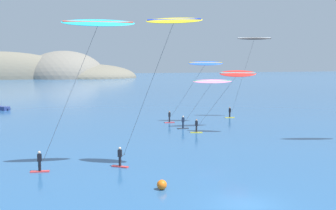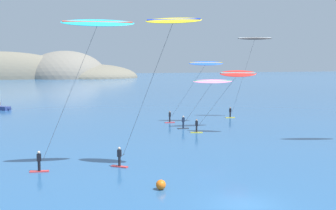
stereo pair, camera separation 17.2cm
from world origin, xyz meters
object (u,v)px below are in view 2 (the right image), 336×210
at_px(sailboat_near, 0,106).
at_px(kitesurfer_pink, 211,85).
at_px(kitesurfer_red, 234,79).
at_px(marker_buoy, 161,185).
at_px(kitesurfer_black, 252,46).
at_px(kitesurfer_blue, 203,69).
at_px(kitesurfer_cyan, 93,35).
at_px(kitesurfer_yellow, 168,33).

height_order(sailboat_near, kitesurfer_pink, kitesurfer_pink).
height_order(kitesurfer_red, marker_buoy, kitesurfer_red).
bearing_deg(kitesurfer_black, kitesurfer_pink, -147.43).
height_order(kitesurfer_pink, kitesurfer_red, kitesurfer_red).
bearing_deg(kitesurfer_red, kitesurfer_blue, 87.65).
distance_m(sailboat_near, kitesurfer_red, 47.44).
bearing_deg(kitesurfer_blue, kitesurfer_cyan, -132.56).
bearing_deg(kitesurfer_black, marker_buoy, -130.19).
relative_size(kitesurfer_cyan, marker_buoy, 17.66).
distance_m(kitesurfer_yellow, kitesurfer_blue, 27.66).
bearing_deg(kitesurfer_blue, kitesurfer_red, -92.35).
bearing_deg(marker_buoy, kitesurfer_pink, 57.18).
bearing_deg(kitesurfer_black, kitesurfer_red, -129.39).
distance_m(kitesurfer_pink, kitesurfer_cyan, 25.69).
height_order(sailboat_near, marker_buoy, sailboat_near).
bearing_deg(kitesurfer_cyan, kitesurfer_red, 30.69).
distance_m(sailboat_near, kitesurfer_pink, 42.78).
height_order(kitesurfer_blue, kitesurfer_red, kitesurfer_blue).
bearing_deg(kitesurfer_cyan, kitesurfer_black, 38.85).
bearing_deg(kitesurfer_yellow, kitesurfer_black, 47.55).
height_order(sailboat_near, kitesurfer_black, kitesurfer_black).
distance_m(kitesurfer_cyan, kitesurfer_red, 22.77).
relative_size(kitesurfer_yellow, marker_buoy, 17.83).
bearing_deg(kitesurfer_black, kitesurfer_yellow, -132.45).
relative_size(kitesurfer_black, kitesurfer_yellow, 1.02).
relative_size(kitesurfer_blue, kitesurfer_red, 1.14).
xyz_separation_m(sailboat_near, kitesurfer_black, (37.68, -25.91, 10.71)).
bearing_deg(kitesurfer_blue, kitesurfer_pink, -101.54).
xyz_separation_m(kitesurfer_pink, kitesurfer_cyan, (-18.71, -16.81, 5.19)).
distance_m(kitesurfer_blue, kitesurfer_red, 10.05).
relative_size(kitesurfer_black, kitesurfer_red, 1.62).
xyz_separation_m(sailboat_near, kitesurfer_red, (27.78, -37.96, 6.14)).
bearing_deg(sailboat_near, kitesurfer_red, -53.80).
height_order(kitesurfer_black, marker_buoy, kitesurfer_black).
distance_m(kitesurfer_black, marker_buoy, 41.62).
relative_size(kitesurfer_yellow, kitesurfer_red, 1.58).
relative_size(sailboat_near, kitesurfer_red, 0.72).
distance_m(kitesurfer_cyan, kitesurfer_blue, 29.22).
bearing_deg(kitesurfer_black, sailboat_near, 145.49).
relative_size(sailboat_near, kitesurfer_cyan, 0.46).
relative_size(sailboat_near, kitesurfer_yellow, 0.46).
relative_size(sailboat_near, marker_buoy, 8.14).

